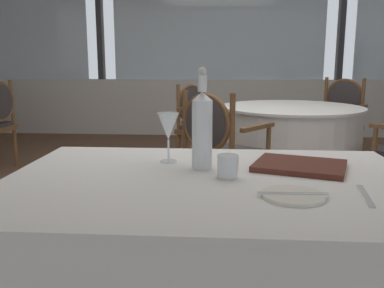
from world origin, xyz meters
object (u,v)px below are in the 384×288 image
(dining_chair_0_1, at_px, (338,116))
(dining_chair_0_3, at_px, (218,146))
(menu_book, at_px, (300,166))
(dining_chair_0_2, at_px, (200,120))
(wine_glass, at_px, (168,127))
(water_tumbler, at_px, (228,166))
(water_bottle, at_px, (202,128))
(side_plate, at_px, (293,195))

(dining_chair_0_1, relative_size, dining_chair_0_3, 1.02)
(menu_book, xyz_separation_m, dining_chair_0_2, (-0.51, 2.77, -0.23))
(wine_glass, xyz_separation_m, dining_chair_0_1, (1.43, 2.91, -0.32))
(dining_chair_0_2, bearing_deg, dining_chair_0_3, -44.99)
(dining_chair_0_3, bearing_deg, dining_chair_0_2, 45.01)
(wine_glass, relative_size, water_tumbler, 2.52)
(water_bottle, distance_m, menu_book, 0.38)
(dining_chair_0_2, bearing_deg, dining_chair_0_1, 45.16)
(side_plate, relative_size, water_bottle, 0.50)
(wine_glass, xyz_separation_m, water_tumbler, (0.23, -0.20, -0.10))
(water_bottle, bearing_deg, side_plate, -49.12)
(side_plate, height_order, dining_chair_0_1, dining_chair_0_1)
(side_plate, bearing_deg, dining_chair_0_1, 72.85)
(dining_chair_0_3, bearing_deg, water_bottle, -144.99)
(side_plate, xyz_separation_m, menu_book, (0.08, 0.33, 0.01))
(water_bottle, height_order, wine_glass, water_bottle)
(wine_glass, relative_size, menu_book, 0.61)
(side_plate, height_order, wine_glass, wine_glass)
(water_tumbler, height_order, dining_chair_0_1, dining_chair_0_1)
(side_plate, distance_m, dining_chair_0_3, 1.69)
(water_bottle, xyz_separation_m, dining_chair_0_3, (0.05, 1.34, -0.34))
(dining_chair_0_1, xyz_separation_m, dining_chair_0_2, (-1.45, -0.20, -0.03))
(wine_glass, height_order, dining_chair_0_2, wine_glass)
(water_bottle, xyz_separation_m, water_tumbler, (0.09, -0.12, -0.11))
(side_plate, bearing_deg, dining_chair_0_2, 97.83)
(menu_book, bearing_deg, side_plate, -84.98)
(wine_glass, distance_m, menu_book, 0.51)
(water_bottle, distance_m, dining_chair_0_3, 1.38)
(dining_chair_0_2, height_order, dining_chair_0_3, dining_chair_0_3)
(dining_chair_0_2, bearing_deg, water_tumbler, -48.09)
(menu_book, bearing_deg, water_bottle, -159.42)
(water_tumbler, height_order, dining_chair_0_2, dining_chair_0_2)
(menu_book, xyz_separation_m, dining_chair_0_1, (0.94, 2.97, -0.20))
(water_bottle, xyz_separation_m, dining_chair_0_2, (-0.15, 2.78, -0.36))
(dining_chair_0_2, bearing_deg, menu_book, -42.51)
(water_tumbler, bearing_deg, water_bottle, 128.22)
(menu_book, distance_m, dining_chair_0_1, 3.13)
(wine_glass, distance_m, dining_chair_0_3, 1.31)
(water_tumbler, distance_m, dining_chair_0_2, 2.92)
(water_tumbler, bearing_deg, menu_book, 26.55)
(dining_chair_0_1, bearing_deg, water_bottle, 13.66)
(menu_book, bearing_deg, dining_chair_0_2, 118.65)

